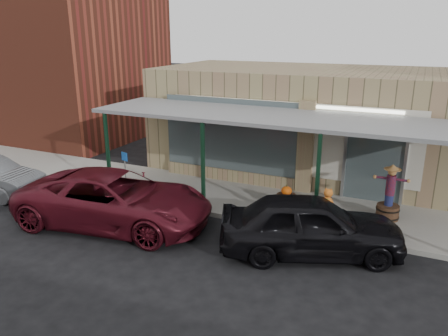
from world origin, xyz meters
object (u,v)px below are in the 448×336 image
at_px(handicap_sign, 125,167).
at_px(car_maroon, 115,199).
at_px(barrel_scarecrow, 389,201).
at_px(parked_sedan, 311,225).
at_px(barrel_pumpkin, 286,199).

distance_m(handicap_sign, car_maroon, 2.41).
xyz_separation_m(handicap_sign, car_maroon, (1.16, -2.09, -0.28)).
distance_m(barrel_scarecrow, car_maroon, 8.26).
relative_size(handicap_sign, car_maroon, 0.25).
xyz_separation_m(parked_sedan, car_maroon, (-5.80, -0.65, 0.01)).
relative_size(barrel_pumpkin, handicap_sign, 0.58).
relative_size(barrel_scarecrow, handicap_sign, 1.19).
relative_size(barrel_pumpkin, parked_sedan, 0.17).
xyz_separation_m(barrel_scarecrow, barrel_pumpkin, (-3.08, -0.39, -0.31)).
distance_m(barrel_pumpkin, car_maroon, 5.40).
distance_m(barrel_pumpkin, handicap_sign, 5.70).
height_order(barrel_pumpkin, handicap_sign, handicap_sign).
distance_m(handicap_sign, parked_sedan, 7.11).
bearing_deg(barrel_scarecrow, parked_sedan, -99.09).
bearing_deg(car_maroon, handicap_sign, 20.81).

